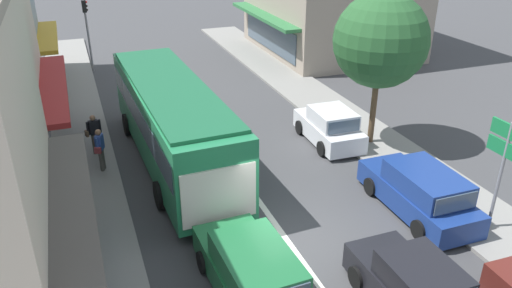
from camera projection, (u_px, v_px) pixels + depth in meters
The scene contains 14 objects.
ground_plane at pixel (290, 244), 14.74m from camera, with size 140.00×140.00×0.00m, color #3F3F42.
lane_centre_line at pixel (245, 181), 18.11m from camera, with size 0.20×28.00×0.01m, color silver.
sidewalk_left at pixel (45, 187), 17.61m from camera, with size 5.20×44.00×0.14m, color gray.
kerb_right at pixel (363, 134), 21.75m from camera, with size 2.80×44.00×0.12m, color gray.
city_bus at pixel (172, 118), 18.61m from camera, with size 3.01×10.94×3.23m.
hatchback_adjacent_lane_lead at pixel (414, 288), 12.04m from camera, with size 1.83×3.70×1.54m.
wagon_adjacent_lane_trail at pixel (253, 274), 12.42m from camera, with size 2.06×4.56×1.58m.
parked_wagon_kerb_second at pixel (420, 192), 16.00m from camera, with size 1.98×4.52×1.58m.
parked_hatchback_kerb_third at pixel (330, 127), 20.77m from camera, with size 1.91×3.75×1.54m.
traffic_light_downstreet at pixel (87, 24), 28.87m from camera, with size 0.33×0.24×4.20m.
directional_road_sign at pixel (506, 152), 14.23m from camera, with size 0.10×1.40×3.60m.
street_tree_right at pixel (381, 41), 19.07m from camera, with size 3.68×3.68×6.22m.
pedestrian_with_handbag_near at pixel (100, 147), 18.22m from camera, with size 0.41×0.65×1.63m.
pedestrian_far_walker at pixel (94, 132), 19.45m from camera, with size 0.65×0.37×1.63m.
Camera 1 is at (-5.17, -10.88, 9.05)m, focal length 35.00 mm.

